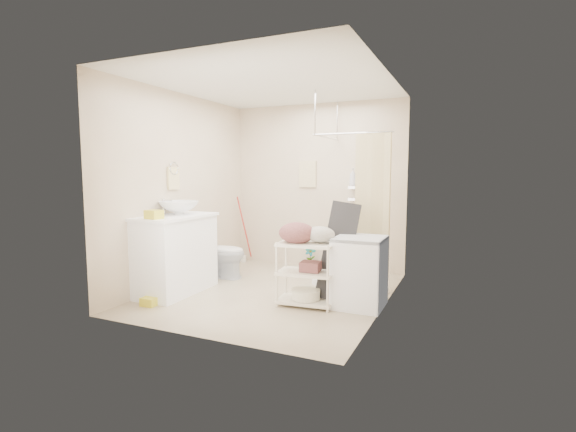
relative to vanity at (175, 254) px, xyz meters
name	(u,v)px	position (x,y,z in m)	size (l,w,h in m)	color
floor	(273,292)	(1.16, 0.48, -0.49)	(3.20, 3.20, 0.00)	tan
ceiling	(273,84)	(1.16, 0.48, 2.11)	(2.80, 3.20, 0.04)	silver
wall_back	(317,187)	(1.16, 2.08, 0.81)	(2.80, 0.04, 2.60)	beige
wall_front	(195,198)	(1.16, -1.12, 0.81)	(2.80, 0.04, 2.60)	beige
wall_left	(182,189)	(-0.24, 0.48, 0.81)	(0.04, 3.20, 2.60)	beige
wall_right	(386,193)	(2.56, 0.48, 0.81)	(0.04, 3.20, 2.60)	beige
vanity	(175,254)	(0.00, 0.00, 0.00)	(0.63, 1.12, 0.99)	white
sink	(179,208)	(-0.01, 0.11, 0.58)	(0.50, 0.50, 0.17)	white
counter_basket	(154,214)	(0.06, -0.42, 0.55)	(0.19, 0.15, 0.10)	gold
floor_basket	(149,300)	(0.09, -0.58, -0.43)	(0.25, 0.19, 0.14)	yellow
toilet	(221,252)	(0.12, 0.88, -0.12)	(0.41, 0.72, 0.74)	silver
mop	(243,230)	(-0.12, 1.92, 0.06)	(0.11, 0.11, 1.11)	red
potted_plant_a	(310,258)	(1.12, 1.92, -0.32)	(0.18, 0.13, 0.35)	#985B31
potted_plant_b	(328,259)	(1.42, 1.90, -0.31)	(0.20, 0.16, 0.37)	brown
hanging_towel	(308,174)	(1.01, 2.06, 1.01)	(0.28, 0.03, 0.42)	beige
towel_ring	(173,177)	(-0.22, 0.28, 0.98)	(0.04, 0.22, 0.34)	beige
tp_holder	(188,230)	(-0.20, 0.53, 0.23)	(0.08, 0.12, 0.14)	white
shower	(360,207)	(2.01, 1.53, 0.56)	(1.10, 1.10, 2.10)	white
shampoo_bottle_a	(353,177)	(1.77, 2.00, 0.96)	(0.10, 0.10, 0.27)	silver
shampoo_bottle_b	(358,181)	(1.85, 2.01, 0.90)	(0.07, 0.07, 0.15)	#486BAB
washing_machine	(360,272)	(2.30, 0.39, -0.09)	(0.55, 0.57, 0.80)	white
laundry_rack	(306,268)	(1.73, 0.17, -0.06)	(0.64, 0.37, 0.88)	silver
ironing_board	(338,251)	(2.02, 0.47, 0.12)	(0.35, 0.10, 1.22)	black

